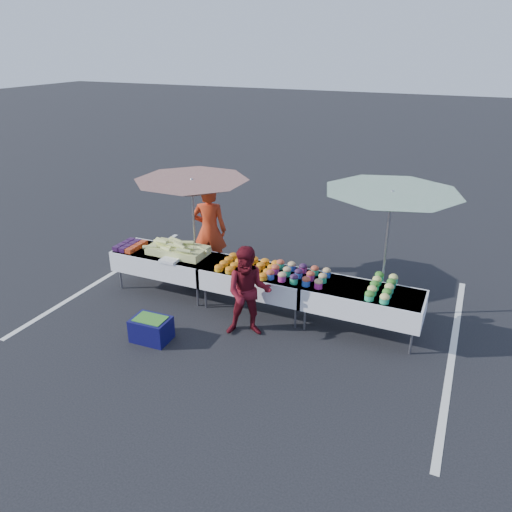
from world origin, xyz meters
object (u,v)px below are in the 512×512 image
at_px(table_center, 256,279).
at_px(storage_bin, 151,329).
at_px(table_right, 362,300).
at_px(customer, 248,292).
at_px(umbrella_left, 192,189).
at_px(vendor, 209,230).
at_px(table_left, 166,261).
at_px(umbrella_right, 391,203).

distance_m(table_center, storage_bin, 1.91).
height_order(table_center, table_right, same).
bearing_deg(customer, umbrella_left, 122.76).
bearing_deg(table_center, vendor, 145.35).
height_order(table_left, customer, customer).
relative_size(customer, storage_bin, 2.48).
xyz_separation_m(table_left, table_right, (3.60, 0.00, 0.00)).
bearing_deg(umbrella_right, umbrella_left, -175.48).
relative_size(table_left, umbrella_right, 0.79).
relative_size(umbrella_right, storage_bin, 3.98).
distance_m(table_right, vendor, 3.38).
distance_m(customer, umbrella_right, 2.58).
bearing_deg(umbrella_left, umbrella_right, 4.52).
xyz_separation_m(table_left, umbrella_right, (3.77, 0.67, 1.39)).
height_order(customer, storage_bin, customer).
bearing_deg(customer, table_center, 83.76).
bearing_deg(vendor, customer, 114.77).
xyz_separation_m(customer, storage_bin, (-1.29, -0.77, -0.54)).
height_order(vendor, storage_bin, vendor).
bearing_deg(table_left, vendor, 68.78).
bearing_deg(table_center, storage_bin, -125.40).
bearing_deg(umbrella_left, table_center, -15.90).
bearing_deg(vendor, storage_bin, 79.18).
distance_m(table_left, vendor, 1.10).
height_order(table_left, vendor, vendor).
relative_size(vendor, customer, 1.23).
bearing_deg(umbrella_right, vendor, 174.71).
xyz_separation_m(table_right, umbrella_right, (0.17, 0.67, 1.39)).
distance_m(table_left, table_center, 1.80).
relative_size(table_center, umbrella_left, 0.70).
distance_m(table_left, umbrella_left, 1.41).
xyz_separation_m(table_center, umbrella_right, (1.97, 0.67, 1.39)).
distance_m(table_center, umbrella_left, 1.95).
distance_m(table_right, storage_bin, 3.28).
relative_size(table_center, umbrella_right, 0.79).
bearing_deg(umbrella_right, table_center, -161.32).
height_order(table_left, umbrella_left, umbrella_left).
distance_m(customer, storage_bin, 1.60).
bearing_deg(storage_bin, umbrella_left, 97.47).
bearing_deg(table_right, storage_bin, -152.14).
bearing_deg(vendor, table_left, 50.31).
relative_size(customer, umbrella_right, 0.62).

